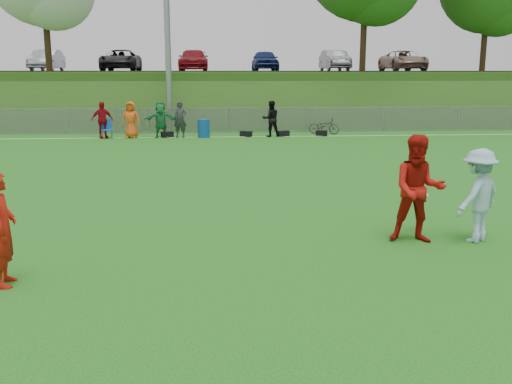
{
  "coord_description": "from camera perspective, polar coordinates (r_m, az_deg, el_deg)",
  "views": [
    {
      "loc": [
        -1.0,
        -8.98,
        3.02
      ],
      "look_at": [
        -0.22,
        0.5,
        1.01
      ],
      "focal_mm": 40.0,
      "sensor_mm": 36.0,
      "label": 1
    }
  ],
  "objects": [
    {
      "name": "gear_bags",
      "position": [
        27.32,
        -0.1,
        5.84
      ],
      "size": [
        7.98,
        0.5,
        0.26
      ],
      "color": "black",
      "rests_on": "ground"
    },
    {
      "name": "player_red_left",
      "position": [
        8.88,
        -24.09,
        -3.4
      ],
      "size": [
        0.5,
        0.67,
        1.67
      ],
      "primitive_type": "imported",
      "rotation": [
        0.0,
        0.0,
        1.74
      ],
      "color": "red",
      "rests_on": "ground"
    },
    {
      "name": "camp_chair",
      "position": [
        27.41,
        -14.66,
        5.75
      ],
      "size": [
        0.62,
        0.62,
        0.89
      ],
      "rotation": [
        0.0,
        0.0,
        0.28
      ],
      "color": "#1055B1",
      "rests_on": "ground"
    },
    {
      "name": "player_red_center",
      "position": [
        10.57,
        15.93,
        0.27
      ],
      "size": [
        1.08,
        0.92,
        1.94
      ],
      "primitive_type": "imported",
      "rotation": [
        0.0,
        0.0,
        -0.22
      ],
      "color": "#A8110B",
      "rests_on": "ground"
    },
    {
      "name": "sideline_far",
      "position": [
        27.17,
        -2.58,
        5.53
      ],
      "size": [
        60.0,
        0.1,
        0.01
      ],
      "primitive_type": "cube",
      "color": "white",
      "rests_on": "ground"
    },
    {
      "name": "bicycle",
      "position": [
        28.68,
        6.82,
        6.6
      ],
      "size": [
        1.63,
        1.14,
        0.81
      ],
      "primitive_type": "imported",
      "rotation": [
        0.0,
        0.0,
        1.14
      ],
      "color": "#323335",
      "rests_on": "ground"
    },
    {
      "name": "parking_lot",
      "position": [
        41.99,
        -3.41,
        11.93
      ],
      "size": [
        120.0,
        12.0,
        0.1
      ],
      "primitive_type": "cube",
      "color": "black",
      "rests_on": "berm"
    },
    {
      "name": "berm",
      "position": [
        40.02,
        -3.32,
        9.72
      ],
      "size": [
        120.0,
        18.0,
        3.0
      ],
      "primitive_type": "cube",
      "color": "#2B5217",
      "rests_on": "ground"
    },
    {
      "name": "ground",
      "position": [
        9.53,
        1.58,
        -6.57
      ],
      "size": [
        120.0,
        120.0,
        0.0
      ],
      "primitive_type": "plane",
      "color": "#185C13",
      "rests_on": "ground"
    },
    {
      "name": "player_blue",
      "position": [
        10.98,
        21.32,
        -0.33
      ],
      "size": [
        1.26,
        1.14,
        1.7
      ],
      "primitive_type": "imported",
      "rotation": [
        0.0,
        0.0,
        3.74
      ],
      "color": "#9AC0D6",
      "rests_on": "ground"
    },
    {
      "name": "fence",
      "position": [
        29.1,
        -2.74,
        7.22
      ],
      "size": [
        58.0,
        0.06,
        1.3
      ],
      "color": "gray",
      "rests_on": "ground"
    },
    {
      "name": "recycling_bin",
      "position": [
        27.04,
        -5.25,
        6.35
      ],
      "size": [
        0.72,
        0.72,
        0.85
      ],
      "primitive_type": "cylinder",
      "rotation": [
        0.0,
        0.0,
        0.33
      ],
      "color": "#0E4799",
      "rests_on": "ground"
    },
    {
      "name": "spectator_row",
      "position": [
        27.13,
        -8.42,
        7.19
      ],
      "size": [
        8.86,
        0.81,
        1.69
      ],
      "color": "#A40B16",
      "rests_on": "ground"
    },
    {
      "name": "car_row",
      "position": [
        40.99,
        -5.07,
        12.99
      ],
      "size": [
        32.04,
        5.18,
        1.44
      ],
      "color": "silver",
      "rests_on": "parking_lot"
    },
    {
      "name": "frisbee",
      "position": [
        11.32,
        16.2,
        -0.27
      ],
      "size": [
        0.27,
        0.27,
        0.03
      ],
      "color": "white",
      "rests_on": "ground"
    }
  ]
}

